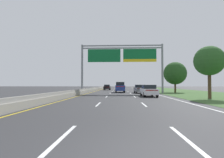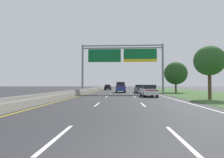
{
  "view_description": "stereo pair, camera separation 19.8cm",
  "coord_description": "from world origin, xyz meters",
  "px_view_note": "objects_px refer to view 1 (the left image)",
  "views": [
    {
      "loc": [
        -0.1,
        -3.84,
        1.62
      ],
      "look_at": [
        -1.18,
        20.8,
        2.39
      ],
      "focal_mm": 28.23,
      "sensor_mm": 36.0,
      "label": 1
    },
    {
      "loc": [
        0.1,
        -3.83,
        1.62
      ],
      "look_at": [
        -1.18,
        20.8,
        2.39
      ],
      "focal_mm": 28.23,
      "sensor_mm": 36.0,
      "label": 2
    }
  ],
  "objects_px": {
    "car_white_right_lane_sedan": "(149,90)",
    "roadside_tree_mid": "(175,73)",
    "car_grey_right_lane_sedan": "(140,89)",
    "roadside_tree_near": "(209,61)",
    "overhead_sign_gantry": "(122,58)",
    "pickup_truck_navy": "(120,86)",
    "car_black_left_lane_sedan": "(107,87)",
    "car_blue_centre_lane_suv": "(120,87)"
  },
  "relations": [
    {
      "from": "car_white_right_lane_sedan",
      "to": "roadside_tree_mid",
      "type": "distance_m",
      "value": 14.27
    },
    {
      "from": "overhead_sign_gantry",
      "to": "car_black_left_lane_sedan",
      "type": "xyz_separation_m",
      "value": [
        -4.14,
        20.08,
        -5.64
      ]
    },
    {
      "from": "roadside_tree_near",
      "to": "roadside_tree_mid",
      "type": "relative_size",
      "value": 0.98
    },
    {
      "from": "car_blue_centre_lane_suv",
      "to": "roadside_tree_near",
      "type": "distance_m",
      "value": 18.88
    },
    {
      "from": "car_black_left_lane_sedan",
      "to": "car_grey_right_lane_sedan",
      "type": "height_order",
      "value": "same"
    },
    {
      "from": "overhead_sign_gantry",
      "to": "car_grey_right_lane_sedan",
      "type": "relative_size",
      "value": 3.39
    },
    {
      "from": "car_black_left_lane_sedan",
      "to": "car_blue_centre_lane_suv",
      "type": "height_order",
      "value": "car_blue_centre_lane_suv"
    },
    {
      "from": "car_blue_centre_lane_suv",
      "to": "roadside_tree_near",
      "type": "bearing_deg",
      "value": -147.81
    },
    {
      "from": "car_black_left_lane_sedan",
      "to": "car_white_right_lane_sedan",
      "type": "height_order",
      "value": "same"
    },
    {
      "from": "car_grey_right_lane_sedan",
      "to": "roadside_tree_near",
      "type": "relative_size",
      "value": 0.74
    },
    {
      "from": "overhead_sign_gantry",
      "to": "car_black_left_lane_sedan",
      "type": "relative_size",
      "value": 3.4
    },
    {
      "from": "car_black_left_lane_sedan",
      "to": "car_grey_right_lane_sedan",
      "type": "relative_size",
      "value": 1.0
    },
    {
      "from": "pickup_truck_navy",
      "to": "car_blue_centre_lane_suv",
      "type": "distance_m",
      "value": 17.05
    },
    {
      "from": "car_grey_right_lane_sedan",
      "to": "car_black_left_lane_sedan",
      "type": "bearing_deg",
      "value": 20.36
    },
    {
      "from": "car_black_left_lane_sedan",
      "to": "car_grey_right_lane_sedan",
      "type": "distance_m",
      "value": 20.24
    },
    {
      "from": "car_white_right_lane_sedan",
      "to": "roadside_tree_mid",
      "type": "relative_size",
      "value": 0.72
    },
    {
      "from": "car_white_right_lane_sedan",
      "to": "roadside_tree_mid",
      "type": "xyz_separation_m",
      "value": [
        7.24,
        11.91,
        3.05
      ]
    },
    {
      "from": "pickup_truck_navy",
      "to": "car_grey_right_lane_sedan",
      "type": "distance_m",
      "value": 20.01
    },
    {
      "from": "car_white_right_lane_sedan",
      "to": "car_blue_centre_lane_suv",
      "type": "bearing_deg",
      "value": 16.43
    },
    {
      "from": "overhead_sign_gantry",
      "to": "roadside_tree_near",
      "type": "xyz_separation_m",
      "value": [
        9.79,
        -11.7,
        -2.16
      ]
    },
    {
      "from": "pickup_truck_navy",
      "to": "car_blue_centre_lane_suv",
      "type": "bearing_deg",
      "value": 179.9
    },
    {
      "from": "pickup_truck_navy",
      "to": "car_black_left_lane_sedan",
      "type": "relative_size",
      "value": 1.22
    },
    {
      "from": "pickup_truck_navy",
      "to": "car_black_left_lane_sedan",
      "type": "distance_m",
      "value": 4.05
    },
    {
      "from": "roadside_tree_mid",
      "to": "car_grey_right_lane_sedan",
      "type": "bearing_deg",
      "value": -161.51
    },
    {
      "from": "pickup_truck_navy",
      "to": "roadside_tree_mid",
      "type": "distance_m",
      "value": 20.6
    },
    {
      "from": "car_blue_centre_lane_suv",
      "to": "car_grey_right_lane_sedan",
      "type": "bearing_deg",
      "value": -126.33
    },
    {
      "from": "overhead_sign_gantry",
      "to": "car_blue_centre_lane_suv",
      "type": "height_order",
      "value": "overhead_sign_gantry"
    },
    {
      "from": "car_black_left_lane_sedan",
      "to": "roadside_tree_near",
      "type": "xyz_separation_m",
      "value": [
        13.93,
        -31.78,
        3.47
      ]
    },
    {
      "from": "pickup_truck_navy",
      "to": "roadside_tree_mid",
      "type": "bearing_deg",
      "value": -147.28
    },
    {
      "from": "car_grey_right_lane_sedan",
      "to": "roadside_tree_mid",
      "type": "bearing_deg",
      "value": -72.93
    },
    {
      "from": "car_grey_right_lane_sedan",
      "to": "car_blue_centre_lane_suv",
      "type": "height_order",
      "value": "car_blue_centre_lane_suv"
    },
    {
      "from": "overhead_sign_gantry",
      "to": "roadside_tree_near",
      "type": "distance_m",
      "value": 15.41
    },
    {
      "from": "roadside_tree_mid",
      "to": "overhead_sign_gantry",
      "type": "bearing_deg",
      "value": -160.77
    },
    {
      "from": "car_black_left_lane_sedan",
      "to": "overhead_sign_gantry",
      "type": "bearing_deg",
      "value": -167.45
    },
    {
      "from": "roadside_tree_mid",
      "to": "roadside_tree_near",
      "type": "bearing_deg",
      "value": -93.54
    },
    {
      "from": "pickup_truck_navy",
      "to": "overhead_sign_gantry",
      "type": "bearing_deg",
      "value": -179.16
    },
    {
      "from": "car_grey_right_lane_sedan",
      "to": "roadside_tree_near",
      "type": "xyz_separation_m",
      "value": [
        6.42,
        -12.98,
        3.47
      ]
    },
    {
      "from": "overhead_sign_gantry",
      "to": "pickup_truck_navy",
      "type": "xyz_separation_m",
      "value": [
        -0.2,
        20.97,
        -5.38
      ]
    },
    {
      "from": "car_white_right_lane_sedan",
      "to": "pickup_truck_navy",
      "type": "bearing_deg",
      "value": 6.15
    },
    {
      "from": "overhead_sign_gantry",
      "to": "pickup_truck_navy",
      "type": "distance_m",
      "value": 21.65
    },
    {
      "from": "overhead_sign_gantry",
      "to": "roadside_tree_mid",
      "type": "height_order",
      "value": "overhead_sign_gantry"
    },
    {
      "from": "pickup_truck_navy",
      "to": "car_white_right_lane_sedan",
      "type": "height_order",
      "value": "pickup_truck_navy"
    }
  ]
}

